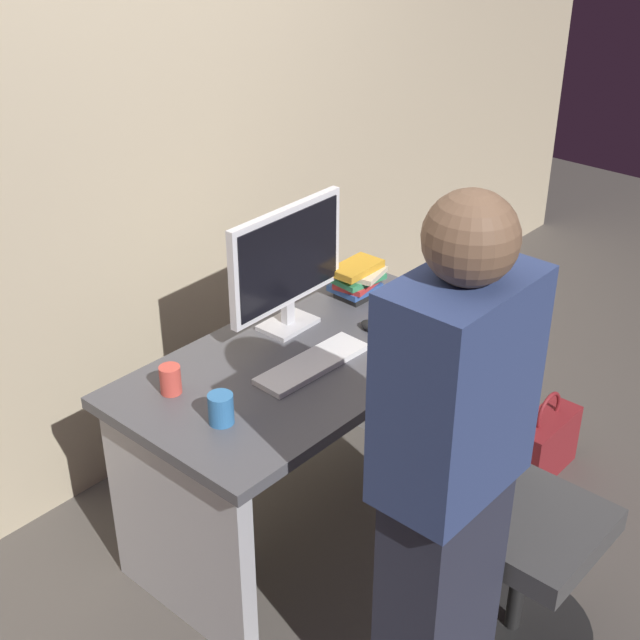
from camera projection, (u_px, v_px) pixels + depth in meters
name	position (u px, v px, depth m)	size (l,w,h in m)	color
ground_plane	(310.00, 519.00, 3.38)	(9.00, 9.00, 0.00)	#4C4742
wall_back	(134.00, 90.00, 3.14)	(6.40, 0.10, 3.00)	tan
desk	(309.00, 410.00, 3.14)	(1.36, 0.72, 0.74)	#4C4C51
office_chair	(509.00, 523.00, 2.73)	(0.52, 0.52, 0.94)	black
person_at_desk	(449.00, 486.00, 2.25)	(0.40, 0.24, 1.64)	#262838
monitor	(287.00, 262.00, 3.07)	(0.54, 0.15, 0.46)	silver
keyboard	(312.00, 364.00, 2.95)	(0.43, 0.13, 0.02)	white
mouse	(373.00, 326.00, 3.16)	(0.06, 0.10, 0.03)	black
cup_near_keyboard	(221.00, 409.00, 2.65)	(0.08, 0.08, 0.10)	#3372B2
cup_by_monitor	(170.00, 380.00, 2.79)	(0.07, 0.07, 0.09)	#D84C3F
book_stack	(358.00, 279.00, 3.37)	(0.22, 0.19, 0.13)	black
handbag	(544.00, 444.00, 3.57)	(0.34, 0.14, 0.38)	maroon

